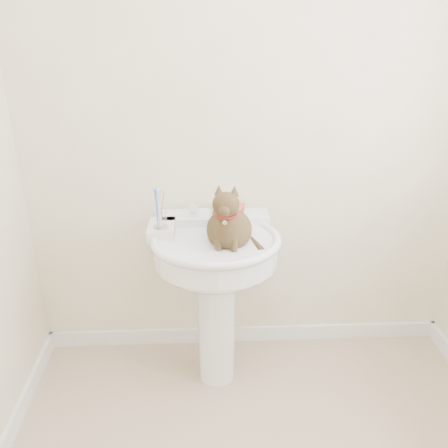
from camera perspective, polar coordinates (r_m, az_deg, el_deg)
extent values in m
cube|color=white|center=(2.79, 2.54, -13.07)|extent=(2.20, 0.02, 0.09)
cylinder|color=white|center=(2.38, -0.91, -12.19)|extent=(0.18, 0.18, 0.64)
cylinder|color=white|center=(2.16, -0.98, -3.26)|extent=(0.56, 0.56, 0.12)
ellipsoid|color=white|center=(2.19, -0.97, -4.67)|extent=(0.52, 0.45, 0.20)
torus|color=white|center=(2.14, -0.99, -1.92)|extent=(0.59, 0.59, 0.04)
cube|color=white|center=(2.31, -1.14, 0.60)|extent=(0.53, 0.14, 0.06)
cube|color=white|center=(2.21, -7.51, -0.74)|extent=(0.12, 0.19, 0.06)
cylinder|color=silver|center=(2.25, -1.13, 1.37)|extent=(0.05, 0.05, 0.05)
cylinder|color=silver|center=(2.20, -1.10, 1.58)|extent=(0.04, 0.04, 0.14)
sphere|color=white|center=(2.27, -3.93, 1.98)|extent=(0.06, 0.06, 0.06)
sphere|color=white|center=(2.27, 1.63, 2.08)|extent=(0.06, 0.06, 0.06)
cube|color=red|center=(2.34, 1.37, 2.03)|extent=(0.10, 0.07, 0.03)
cylinder|color=silver|center=(2.16, -7.63, -0.42)|extent=(0.07, 0.07, 0.01)
cylinder|color=white|center=(2.15, -7.70, 0.70)|extent=(0.06, 0.06, 0.09)
cylinder|color=blue|center=(2.13, -8.09, 1.93)|extent=(0.01, 0.01, 0.17)
cylinder|color=white|center=(2.13, -7.77, 1.93)|extent=(0.01, 0.01, 0.17)
cylinder|color=pink|center=(2.13, -7.45, 1.94)|extent=(0.01, 0.01, 0.17)
ellipsoid|color=brown|center=(2.10, 0.54, -0.65)|extent=(0.20, 0.23, 0.18)
ellipsoid|color=brown|center=(2.00, 0.67, -0.13)|extent=(0.13, 0.12, 0.17)
ellipsoid|color=brown|center=(1.94, 0.74, 2.37)|extent=(0.11, 0.10, 0.10)
cone|color=brown|center=(1.93, -0.23, 4.03)|extent=(0.04, 0.04, 0.04)
cone|color=brown|center=(1.94, 1.66, 4.06)|extent=(0.04, 0.04, 0.04)
cylinder|color=brown|center=(2.15, 3.32, -1.89)|extent=(0.03, 0.03, 0.21)
torus|color=maroon|center=(1.96, 0.71, 1.17)|extent=(0.10, 0.10, 0.01)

